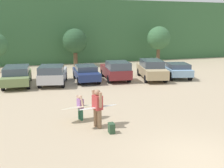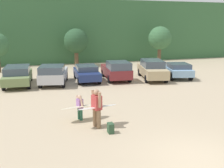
{
  "view_description": "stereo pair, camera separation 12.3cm",
  "coord_description": "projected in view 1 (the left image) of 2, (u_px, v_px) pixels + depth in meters",
  "views": [
    {
      "loc": [
        -5.47,
        -7.17,
        4.66
      ],
      "look_at": [
        -0.75,
        7.92,
        1.05
      ],
      "focal_mm": 42.09,
      "sensor_mm": 36.0,
      "label": 1
    },
    {
      "loc": [
        -5.35,
        -7.21,
        4.66
      ],
      "look_at": [
        -0.75,
        7.92,
        1.05
      ],
      "focal_mm": 42.09,
      "sensor_mm": 36.0,
      "label": 2
    }
  ],
  "objects": [
    {
      "name": "parked_car_silver",
      "position": [
        53.0,
        74.0,
        20.54
      ],
      "size": [
        2.68,
        4.34,
        1.6
      ],
      "rotation": [
        0.0,
        0.0,
        1.37
      ],
      "color": "silver",
      "rests_on": "ground_plane"
    },
    {
      "name": "surfboard_cream",
      "position": [
        82.0,
        107.0,
        12.9
      ],
      "size": [
        2.15,
        0.98,
        0.19
      ],
      "rotation": [
        0.0,
        0.0,
        3.34
      ],
      "color": "beige"
    },
    {
      "name": "parked_car_tan",
      "position": [
        152.0,
        69.0,
        22.72
      ],
      "size": [
        2.77,
        5.01,
        1.66
      ],
      "rotation": [
        0.0,
        0.0,
        1.35
      ],
      "color": "tan",
      "rests_on": "ground_plane"
    },
    {
      "name": "person_child",
      "position": [
        80.0,
        106.0,
        12.94
      ],
      "size": [
        0.32,
        0.65,
        1.28
      ],
      "rotation": [
        0.0,
        0.0,
        3.48
      ],
      "color": "#26593F",
      "rests_on": "ground_plane"
    },
    {
      "name": "surfboard_white",
      "position": [
        98.0,
        107.0,
        12.08
      ],
      "size": [
        2.0,
        0.85,
        0.19
      ],
      "rotation": [
        0.0,
        0.0,
        3.3
      ],
      "color": "white"
    },
    {
      "name": "parked_car_maroon",
      "position": [
        116.0,
        70.0,
        22.29
      ],
      "size": [
        2.2,
        4.39,
        1.67
      ],
      "rotation": [
        0.0,
        0.0,
        1.49
      ],
      "color": "maroon",
      "rests_on": "ground_plane"
    },
    {
      "name": "tree_ridge_back",
      "position": [
        75.0,
        41.0,
        29.24
      ],
      "size": [
        2.72,
        2.72,
        4.2
      ],
      "color": "brown",
      "rests_on": "ground_plane"
    },
    {
      "name": "person_adult",
      "position": [
        97.0,
        106.0,
        11.94
      ],
      "size": [
        0.46,
        0.75,
        1.8
      ],
      "rotation": [
        0.0,
        0.0,
        3.48
      ],
      "color": "#8C6B4C",
      "rests_on": "ground_plane"
    },
    {
      "name": "parked_car_navy",
      "position": [
        86.0,
        73.0,
        21.92
      ],
      "size": [
        1.97,
        4.26,
        1.32
      ],
      "rotation": [
        0.0,
        0.0,
        1.52
      ],
      "color": "navy",
      "rests_on": "ground_plane"
    },
    {
      "name": "parked_car_olive_green",
      "position": [
        17.0,
        75.0,
        20.3
      ],
      "size": [
        2.15,
        4.65,
        1.5
      ],
      "rotation": [
        0.0,
        0.0,
        1.52
      ],
      "color": "#6B7F4C",
      "rests_on": "ground_plane"
    },
    {
      "name": "hillside_ridge",
      "position": [
        69.0,
        31.0,
        36.62
      ],
      "size": [
        108.0,
        12.0,
        7.55
      ],
      "primitive_type": "cube",
      "color": "#38663D",
      "rests_on": "ground_plane"
    },
    {
      "name": "backpack_dropped",
      "position": [
        111.0,
        128.0,
        11.46
      ],
      "size": [
        0.24,
        0.34,
        0.45
      ],
      "color": "#2D4C33",
      "rests_on": "ground_plane"
    },
    {
      "name": "ground_plane",
      "position": [
        199.0,
        159.0,
        9.3
      ],
      "size": [
        120.0,
        120.0,
        0.0
      ],
      "primitive_type": "plane",
      "color": "tan"
    },
    {
      "name": "parked_car_sky_blue",
      "position": [
        176.0,
        69.0,
        23.27
      ],
      "size": [
        2.64,
        4.23,
        1.34
      ],
      "rotation": [
        0.0,
        0.0,
        1.35
      ],
      "color": "#84ADD1",
      "rests_on": "ground_plane"
    },
    {
      "name": "tree_center_right",
      "position": [
        159.0,
        38.0,
        30.95
      ],
      "size": [
        2.71,
        2.71,
        4.42
      ],
      "color": "brown",
      "rests_on": "ground_plane"
    }
  ]
}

